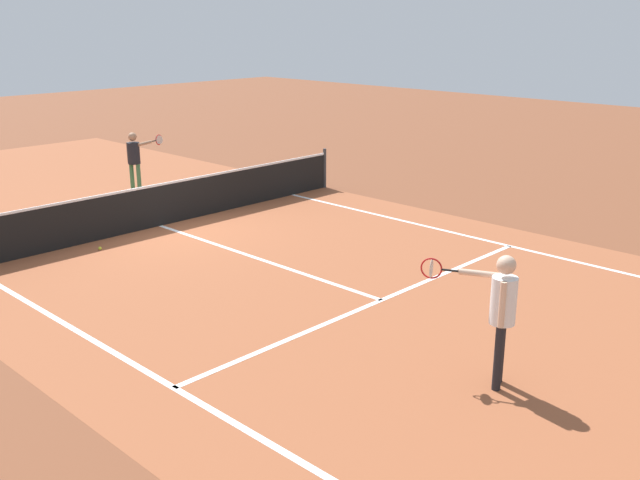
{
  "coord_description": "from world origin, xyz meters",
  "views": [
    {
      "loc": [
        -8.68,
        -13.39,
        4.47
      ],
      "look_at": [
        -0.61,
        -5.57,
        1.0
      ],
      "focal_mm": 40.57,
      "sensor_mm": 36.0,
      "label": 1
    }
  ],
  "objects_px": {
    "net": "(159,204)",
    "player_far": "(135,156)",
    "player_near": "(501,305)",
    "tennis_ball_near_net": "(100,248)"
  },
  "relations": [
    {
      "from": "player_far",
      "to": "tennis_ball_near_net",
      "type": "distance_m",
      "value": 5.0
    },
    {
      "from": "tennis_ball_near_net",
      "to": "player_far",
      "type": "bearing_deg",
      "value": 49.11
    },
    {
      "from": "net",
      "to": "player_near",
      "type": "xyz_separation_m",
      "value": [
        -1.22,
        -9.26,
        0.6
      ]
    },
    {
      "from": "player_near",
      "to": "player_far",
      "type": "relative_size",
      "value": 1.07
    },
    {
      "from": "net",
      "to": "tennis_ball_near_net",
      "type": "height_order",
      "value": "net"
    },
    {
      "from": "player_far",
      "to": "tennis_ball_near_net",
      "type": "xyz_separation_m",
      "value": [
        -3.21,
        -3.71,
        -0.97
      ]
    },
    {
      "from": "net",
      "to": "player_far",
      "type": "distance_m",
      "value": 3.43
    },
    {
      "from": "net",
      "to": "player_far",
      "type": "xyz_separation_m",
      "value": [
        1.37,
        3.1,
        0.51
      ]
    },
    {
      "from": "net",
      "to": "player_near",
      "type": "bearing_deg",
      "value": -97.52
    },
    {
      "from": "net",
      "to": "player_far",
      "type": "relative_size",
      "value": 6.64
    }
  ]
}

